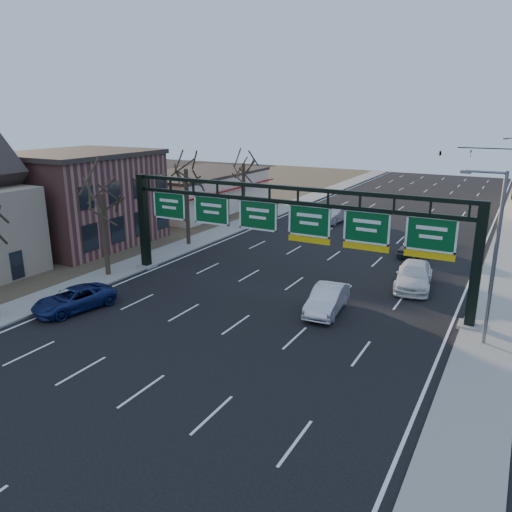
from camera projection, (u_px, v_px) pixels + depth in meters
The scene contains 18 objects.
ground at pixel (217, 338), 26.75m from camera, with size 160.00×160.00×0.00m, color black.
sidewalk_left at pixel (219, 233), 49.47m from camera, with size 3.00×120.00×0.12m, color gray.
sidewalk_right at pixel (504, 271), 37.67m from camera, with size 3.00×120.00×0.12m, color gray.
dirt_strip_left at pixel (126, 221), 55.10m from camera, with size 21.00×120.00×0.06m, color #473D2B.
lane_markings at pixel (342, 250), 43.58m from camera, with size 21.60×120.00×0.01m, color white.
sign_gantry at pixel (285, 225), 32.11m from camera, with size 24.60×1.20×7.20m.
brick_block at pixel (82, 198), 44.75m from camera, with size 10.40×12.40×8.30m.
cream_strip at pixel (198, 191), 60.40m from camera, with size 10.90×18.40×4.70m.
tree_gantry at pixel (100, 179), 34.86m from camera, with size 3.60×3.60×8.48m.
tree_mid at pixel (185, 157), 43.07m from camera, with size 3.60×3.60×9.24m.
tree_far at pixel (243, 153), 51.59m from camera, with size 3.60×3.60×8.86m.
streetlight_near at pixel (493, 251), 24.62m from camera, with size 2.15×0.22×9.00m.
traffic_signal_mast at pixel (468, 157), 68.88m from camera, with size 10.16×0.54×7.00m.
car_blue_suv at pixel (74, 299), 30.36m from camera, with size 2.30×4.99×1.39m, color navy.
car_silver_sedan at pixel (327, 299), 30.03m from camera, with size 1.68×4.81×1.59m, color silver.
car_white_wagon at pixel (414, 276), 34.26m from camera, with size 2.30×5.65×1.64m, color white.
car_grey_far at pixel (415, 246), 41.90m from camera, with size 1.86×4.62×1.57m, color #3E4043.
car_silver_distant at pixel (335, 215), 54.13m from camera, with size 1.73×4.95×1.63m, color #9E9FA3.
Camera 1 is at (13.58, -20.43, 11.74)m, focal length 35.00 mm.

